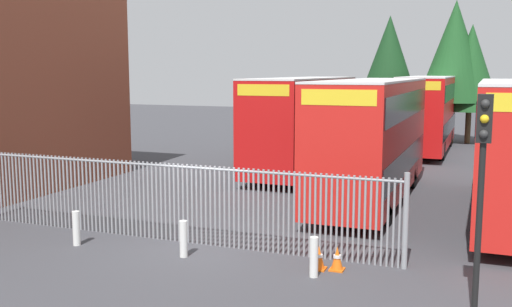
% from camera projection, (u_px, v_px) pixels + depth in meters
% --- Properties ---
extents(ground_plane, '(100.00, 100.00, 0.00)m').
position_uv_depth(ground_plane, '(293.00, 190.00, 23.49)').
color(ground_plane, '#3D3D42').
extents(palisade_fence, '(13.27, 0.14, 2.35)m').
position_uv_depth(palisade_fence, '(166.00, 199.00, 16.38)').
color(palisade_fence, gray).
rests_on(palisade_fence, ground).
extents(double_decker_bus_behind_fence_left, '(2.54, 10.81, 4.42)m').
position_uv_depth(double_decker_bus_behind_fence_left, '(304.00, 120.00, 27.64)').
color(double_decker_bus_behind_fence_left, red).
rests_on(double_decker_bus_behind_fence_left, ground).
extents(double_decker_bus_behind_fence_right, '(2.54, 10.81, 4.42)m').
position_uv_depth(double_decker_bus_behind_fence_right, '(373.00, 135.00, 21.34)').
color(double_decker_bus_behind_fence_right, red).
rests_on(double_decker_bus_behind_fence_right, ground).
extents(double_decker_bus_far_back, '(2.54, 10.81, 4.42)m').
position_uv_depth(double_decker_bus_far_back, '(428.00, 111.00, 34.46)').
color(double_decker_bus_far_back, red).
rests_on(double_decker_bus_far_back, ground).
extents(bollard_near_left, '(0.20, 0.20, 0.95)m').
position_uv_depth(bollard_near_left, '(76.00, 228.00, 15.98)').
color(bollard_near_left, silver).
rests_on(bollard_near_left, ground).
extents(bollard_center_front, '(0.20, 0.20, 0.95)m').
position_uv_depth(bollard_center_front, '(184.00, 239.00, 14.97)').
color(bollard_center_front, silver).
rests_on(bollard_center_front, ground).
extents(bollard_near_right, '(0.20, 0.20, 0.95)m').
position_uv_depth(bollard_near_right, '(314.00, 257.00, 13.51)').
color(bollard_near_right, silver).
rests_on(bollard_near_right, ground).
extents(traffic_cone_by_gate, '(0.34, 0.34, 0.59)m').
position_uv_depth(traffic_cone_by_gate, '(337.00, 258.00, 13.99)').
color(traffic_cone_by_gate, orange).
rests_on(traffic_cone_by_gate, ground).
extents(traffic_cone_mid_forecourt, '(0.34, 0.34, 0.59)m').
position_uv_depth(traffic_cone_mid_forecourt, '(319.00, 258.00, 14.05)').
color(traffic_cone_mid_forecourt, orange).
rests_on(traffic_cone_mid_forecourt, ground).
extents(traffic_light_kerbside, '(0.28, 0.33, 4.30)m').
position_uv_depth(traffic_light_kerbside, '(482.00, 165.00, 10.99)').
color(traffic_light_kerbside, black).
rests_on(traffic_light_kerbside, ground).
extents(tree_tall_back, '(3.77, 3.77, 8.37)m').
position_uv_depth(tree_tall_back, '(389.00, 57.00, 39.02)').
color(tree_tall_back, '#4C3823').
rests_on(tree_tall_back, ground).
extents(tree_short_side, '(4.59, 4.59, 9.28)m').
position_uv_depth(tree_short_side, '(455.00, 51.00, 38.17)').
color(tree_short_side, '#4C3823').
rests_on(tree_short_side, ground).
extents(tree_mid_row, '(3.89, 3.89, 7.72)m').
position_uv_depth(tree_mid_row, '(471.00, 68.00, 37.94)').
color(tree_mid_row, '#4C3823').
rests_on(tree_mid_row, ground).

